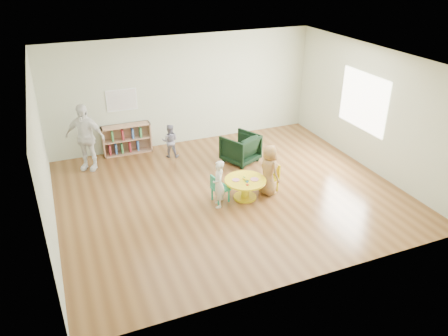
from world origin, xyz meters
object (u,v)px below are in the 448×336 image
(bookshelf, at_px, (126,139))
(armchair, at_px, (240,148))
(kid_chair_left, at_px, (219,188))
(kid_chair_right, at_px, (271,176))
(toddler, at_px, (170,141))
(child_left, at_px, (219,184))
(activity_table, at_px, (245,185))
(adult_caretaker, at_px, (85,137))
(child_right, at_px, (269,170))

(bookshelf, bearing_deg, armchair, -32.51)
(kid_chair_left, distance_m, armchair, 1.96)
(kid_chair_right, height_order, toddler, toddler)
(kid_chair_left, distance_m, kid_chair_right, 1.20)
(kid_chair_left, xyz_separation_m, toddler, (-0.31, 2.46, 0.11))
(kid_chair_left, xyz_separation_m, child_left, (-0.06, -0.16, 0.18))
(activity_table, distance_m, adult_caretaker, 3.90)
(child_left, bearing_deg, adult_caretaker, -125.96)
(bookshelf, distance_m, adult_caretaker, 1.23)
(adult_caretaker, bearing_deg, child_right, -7.95)
(child_left, bearing_deg, toddler, -159.64)
(kid_chair_right, relative_size, bookshelf, 0.51)
(child_right, bearing_deg, kid_chair_left, 75.53)
(child_right, bearing_deg, activity_table, 78.85)
(adult_caretaker, bearing_deg, kid_chair_right, -6.00)
(adult_caretaker, bearing_deg, toddler, 27.40)
(bookshelf, height_order, toddler, toddler)
(toddler, relative_size, adult_caretaker, 0.53)
(bookshelf, relative_size, child_right, 1.09)
(armchair, relative_size, child_left, 0.77)
(child_left, bearing_deg, activity_table, 112.56)
(kid_chair_left, xyz_separation_m, kid_chair_right, (1.20, 0.02, 0.02))
(child_left, bearing_deg, kid_chair_right, 112.86)
(activity_table, xyz_separation_m, toddler, (-0.87, 2.54, 0.13))
(child_left, xyz_separation_m, adult_caretaker, (-2.22, 2.72, 0.30))
(activity_table, bearing_deg, adult_caretaker, 137.09)
(child_right, height_order, adult_caretaker, adult_caretaker)
(activity_table, relative_size, adult_caretaker, 0.54)
(kid_chair_right, height_order, child_right, child_right)
(kid_chair_left, relative_size, toddler, 0.69)
(kid_chair_right, distance_m, child_right, 0.26)
(activity_table, height_order, armchair, armchair)
(child_right, bearing_deg, armchair, -13.27)
(kid_chair_left, bearing_deg, child_left, -30.50)
(toddler, bearing_deg, armchair, 171.58)
(toddler, xyz_separation_m, adult_caretaker, (-1.96, 0.10, 0.37))
(activity_table, bearing_deg, armchair, 69.10)
(armchair, xyz_separation_m, child_left, (-1.24, -1.72, 0.15))
(armchair, relative_size, adult_caretaker, 0.48)
(kid_chair_right, distance_m, toddler, 2.88)
(bookshelf, distance_m, child_left, 3.50)
(kid_chair_right, bearing_deg, bookshelf, 20.72)
(armchair, height_order, adult_caretaker, adult_caretaker)
(bookshelf, relative_size, toddler, 1.42)
(kid_chair_left, relative_size, child_left, 0.59)
(child_left, xyz_separation_m, child_right, (1.15, 0.07, 0.05))
(activity_table, xyz_separation_m, child_left, (-0.62, -0.08, 0.20))
(bookshelf, distance_m, toddler, 1.16)
(kid_chair_left, height_order, child_left, child_left)
(toddler, bearing_deg, bookshelf, -11.78)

